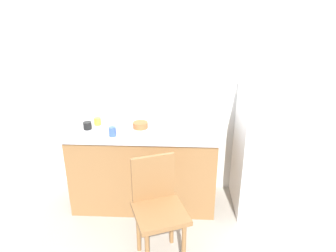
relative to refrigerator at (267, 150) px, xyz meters
name	(u,v)px	position (x,y,z in m)	size (l,w,h in m)	color
ground_plane	(176,244)	(-0.88, -0.64, -0.65)	(8.00, 8.00, 0.00)	#9E998E
back_wall	(180,83)	(-0.88, 0.36, 0.58)	(4.80, 0.10, 2.47)	silver
cabinet_base	(144,168)	(-1.24, 0.01, -0.24)	(1.44, 0.60, 0.82)	olive
countertop	(143,130)	(-1.24, 0.01, 0.18)	(1.48, 0.64, 0.04)	#B7B7BC
faucet	(144,107)	(-1.25, 0.26, 0.34)	(0.02, 0.02, 0.27)	#B7B7BC
refrigerator	(267,150)	(0.00, 0.00, 0.00)	(0.57, 0.62, 1.30)	white
chair	(158,206)	(-1.04, -0.75, -0.15)	(0.52, 0.52, 0.89)	olive
dish_tray	(179,125)	(-0.88, 0.04, 0.23)	(0.28, 0.20, 0.05)	white
terracotta_bowl	(140,125)	(-1.27, 0.02, 0.23)	(0.15, 0.15, 0.06)	#B25B33
cup_black	(87,126)	(-1.78, -0.03, 0.24)	(0.08, 0.08, 0.07)	black
cup_yellow	(98,121)	(-1.71, 0.08, 0.24)	(0.07, 0.07, 0.07)	yellow
cup_blue	(112,132)	(-1.50, -0.19, 0.25)	(0.07, 0.07, 0.09)	blue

